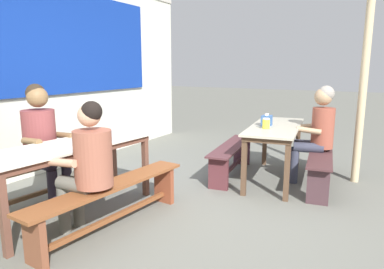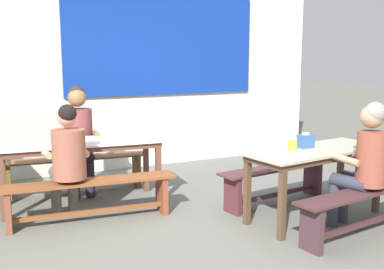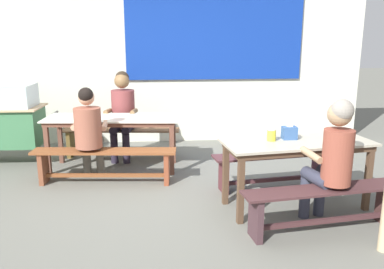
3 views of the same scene
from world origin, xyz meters
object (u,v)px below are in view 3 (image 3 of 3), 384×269
bench_near_back (273,165)px  condiment_jar (272,135)px  bench_near_front (324,203)px  person_near_front (332,155)px  dining_table_far (112,122)px  person_left_back_turned (89,129)px  bench_far_front (105,160)px  dining_table_near (297,149)px  person_center_facing (123,109)px  bench_far_back (121,139)px  tissue_box (289,133)px

bench_near_back → condiment_jar: 0.78m
bench_near_front → person_near_front: bearing=45.6°
dining_table_far → condiment_jar: 2.38m
bench_near_front → person_left_back_turned: 2.96m
bench_far_front → bench_near_front: size_ratio=1.12×
dining_table_near → bench_near_back: size_ratio=1.09×
person_center_facing → person_near_front: bearing=-49.7°
bench_near_front → person_near_front: size_ratio=1.27×
bench_far_back → bench_near_front: bearing=-51.6°
person_left_back_turned → tissue_box: (2.31, -0.92, 0.12)m
dining_table_far → person_center_facing: (0.10, 0.53, 0.09)m
bench_near_front → tissue_box: tissue_box is taller
dining_table_far → person_near_front: person_near_front is taller
bench_near_front → dining_table_near: bearing=97.6°
dining_table_near → bench_far_back: bearing=134.3°
dining_table_far → bench_near_front: size_ratio=1.15×
bench_far_back → bench_near_back: same height
dining_table_near → condiment_jar: bearing=170.4°
bench_far_back → person_left_back_turned: size_ratio=1.49×
tissue_box → bench_near_front: bearing=-78.6°
person_center_facing → bench_far_front: bearing=-98.0°
bench_far_front → person_center_facing: 1.23m
person_left_back_turned → person_center_facing: bearing=71.7°
person_left_back_turned → bench_near_back: bearing=-10.8°
bench_far_front → dining_table_near: bearing=-23.5°
person_left_back_turned → condiment_jar: bearing=-25.1°
bench_near_front → person_left_back_turned: person_left_back_turned is taller
tissue_box → dining_table_far: bearing=145.3°
dining_table_near → tissue_box: (-0.06, 0.10, 0.15)m
bench_far_back → tissue_box: bearing=-45.1°
person_center_facing → person_near_front: size_ratio=1.04×
bench_near_back → condiment_jar: condiment_jar is taller
bench_near_back → person_near_front: 1.20m
person_left_back_turned → condiment_jar: 2.31m
dining_table_near → tissue_box: 0.20m
bench_far_back → tissue_box: size_ratio=11.48×
tissue_box → condiment_jar: 0.22m
dining_table_far → bench_far_front: 0.70m
bench_near_back → bench_far_front: bearing=170.3°
dining_table_near → person_center_facing: size_ratio=1.24×
bench_far_front → person_near_front: (2.34, -1.45, 0.43)m
person_center_facing → condiment_jar: bearing=-49.2°
dining_table_near → person_near_front: size_ratio=1.29×
bench_far_back → person_left_back_turned: bearing=-105.1°
bench_far_front → person_center_facing: size_ratio=1.37×
person_center_facing → dining_table_near: bearing=-45.6°
bench_far_front → person_left_back_turned: size_ratio=1.48×
bench_far_front → bench_near_front: same height
bench_near_back → person_center_facing: person_center_facing is taller
dining_table_near → condiment_jar: 0.32m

